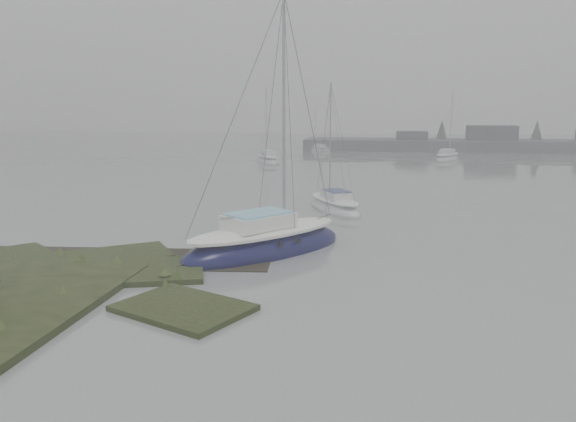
# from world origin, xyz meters

# --- Properties ---
(ground) EXTENTS (160.00, 160.00, 0.00)m
(ground) POSITION_xyz_m (0.00, 30.00, 0.00)
(ground) COLOR slate
(ground) RESTS_ON ground
(far_shoreline) EXTENTS (60.00, 8.00, 4.15)m
(far_shoreline) POSITION_xyz_m (26.84, 61.90, 0.85)
(far_shoreline) COLOR #4C4F51
(far_shoreline) RESTS_ON ground
(sailboat_main) EXTENTS (6.70, 7.35, 10.60)m
(sailboat_main) POSITION_xyz_m (1.49, 6.06, 0.33)
(sailboat_main) COLOR #0A0B33
(sailboat_main) RESTS_ON ground
(sailboat_white) EXTENTS (4.08, 5.45, 7.45)m
(sailboat_white) POSITION_xyz_m (3.45, 15.57, 0.23)
(sailboat_white) COLOR silver
(sailboat_white) RESTS_ON ground
(sailboat_far_a) EXTENTS (3.99, 6.12, 8.23)m
(sailboat_far_a) POSITION_xyz_m (-5.42, 41.68, 0.26)
(sailboat_far_a) COLOR silver
(sailboat_far_a) RESTS_ON ground
(sailboat_far_b) EXTENTS (3.88, 5.83, 7.84)m
(sailboat_far_b) POSITION_xyz_m (13.03, 47.15, 0.24)
(sailboat_far_b) COLOR silver
(sailboat_far_b) RESTS_ON ground
(sailboat_far_c) EXTENTS (4.14, 4.01, 6.13)m
(sailboat_far_c) POSITION_xyz_m (-2.04, 58.13, 0.19)
(sailboat_far_c) COLOR #B2B7BB
(sailboat_far_c) RESTS_ON ground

